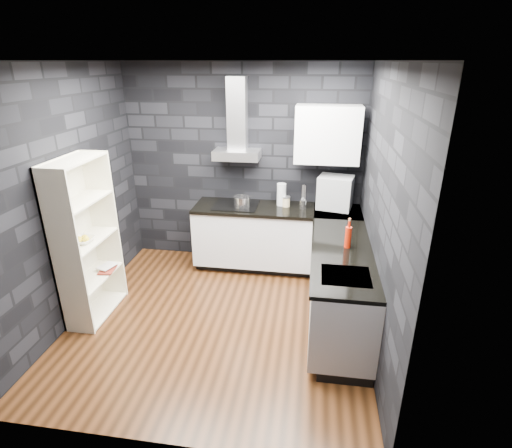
% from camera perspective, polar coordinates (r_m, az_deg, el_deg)
% --- Properties ---
extents(ground, '(3.20, 3.20, 0.00)m').
position_cam_1_polar(ground, '(4.63, -5.26, -13.40)').
color(ground, '#492712').
extents(ceiling, '(3.20, 3.20, 0.00)m').
position_cam_1_polar(ceiling, '(3.77, -6.80, 22.20)').
color(ceiling, white).
extents(wall_back, '(3.20, 0.05, 2.70)m').
position_cam_1_polar(wall_back, '(5.52, -1.80, 8.18)').
color(wall_back, black).
rests_on(wall_back, ground).
extents(wall_front, '(3.20, 0.05, 2.70)m').
position_cam_1_polar(wall_front, '(2.61, -14.73, -9.62)').
color(wall_front, black).
rests_on(wall_front, ground).
extents(wall_left, '(0.05, 3.20, 2.70)m').
position_cam_1_polar(wall_left, '(4.67, -25.68, 3.27)').
color(wall_left, black).
rests_on(wall_left, ground).
extents(wall_right, '(0.05, 3.20, 2.70)m').
position_cam_1_polar(wall_right, '(3.94, 17.65, 1.20)').
color(wall_right, black).
rests_on(wall_right, ground).
extents(toekick_back, '(2.18, 0.50, 0.10)m').
position_cam_1_polar(toekick_back, '(5.66, 2.86, -5.60)').
color(toekick_back, black).
rests_on(toekick_back, ground).
extents(toekick_right, '(0.50, 1.78, 0.10)m').
position_cam_1_polar(toekick_right, '(4.60, 11.96, -13.40)').
color(toekick_right, black).
rests_on(toekick_right, ground).
extents(counter_back_cab, '(2.20, 0.60, 0.76)m').
position_cam_1_polar(counter_back_cab, '(5.44, 2.90, -1.79)').
color(counter_back_cab, silver).
rests_on(counter_back_cab, ground).
extents(counter_right_cab, '(0.60, 1.80, 0.76)m').
position_cam_1_polar(counter_right_cab, '(4.36, 11.88, -8.78)').
color(counter_right_cab, silver).
rests_on(counter_right_cab, ground).
extents(counter_back_top, '(2.20, 0.62, 0.04)m').
position_cam_1_polar(counter_back_top, '(5.28, 2.97, 2.13)').
color(counter_back_top, black).
rests_on(counter_back_top, counter_back_cab).
extents(counter_right_top, '(0.62, 1.80, 0.04)m').
position_cam_1_polar(counter_right_top, '(4.17, 12.17, -4.06)').
color(counter_right_top, black).
rests_on(counter_right_top, counter_right_cab).
extents(counter_corner_top, '(0.62, 0.62, 0.04)m').
position_cam_1_polar(counter_corner_top, '(5.28, 11.66, 1.68)').
color(counter_corner_top, black).
rests_on(counter_corner_top, counter_right_cab).
extents(hood_body, '(0.60, 0.34, 0.12)m').
position_cam_1_polar(hood_body, '(5.30, -2.74, 9.88)').
color(hood_body, silver).
rests_on(hood_body, wall_back).
extents(hood_chimney, '(0.24, 0.20, 0.90)m').
position_cam_1_polar(hood_chimney, '(5.28, -2.70, 15.46)').
color(hood_chimney, silver).
rests_on(hood_chimney, hood_body).
extents(upper_cabinet, '(0.80, 0.35, 0.70)m').
position_cam_1_polar(upper_cabinet, '(5.14, 10.18, 12.48)').
color(upper_cabinet, white).
rests_on(upper_cabinet, wall_back).
extents(cooktop, '(0.58, 0.50, 0.01)m').
position_cam_1_polar(cooktop, '(5.35, -2.88, 2.73)').
color(cooktop, black).
rests_on(cooktop, counter_back_top).
extents(sink_rim, '(0.44, 0.40, 0.01)m').
position_cam_1_polar(sink_rim, '(3.73, 12.71, -7.27)').
color(sink_rim, silver).
rests_on(sink_rim, counter_right_top).
extents(pot, '(0.28, 0.28, 0.13)m').
position_cam_1_polar(pot, '(5.26, -2.02, 3.17)').
color(pot, silver).
rests_on(pot, cooktop).
extents(glass_vase, '(0.14, 0.14, 0.30)m').
position_cam_1_polar(glass_vase, '(5.32, 3.65, 4.22)').
color(glass_vase, silver).
rests_on(glass_vase, counter_back_top).
extents(storage_jar, '(0.11, 0.11, 0.12)m').
position_cam_1_polar(storage_jar, '(5.31, 4.33, 3.16)').
color(storage_jar, '#C8B684').
rests_on(storage_jar, counter_back_top).
extents(utensil_crock, '(0.10, 0.10, 0.12)m').
position_cam_1_polar(utensil_crock, '(5.25, 6.73, 2.82)').
color(utensil_crock, silver).
rests_on(utensil_crock, counter_back_top).
extents(appliance_garage, '(0.48, 0.41, 0.42)m').
position_cam_1_polar(appliance_garage, '(5.25, 11.24, 4.45)').
color(appliance_garage, '#9DA1A4').
rests_on(appliance_garage, counter_back_top).
extents(red_bottle, '(0.08, 0.08, 0.23)m').
position_cam_1_polar(red_bottle, '(4.22, 13.01, -1.85)').
color(red_bottle, '#B71E08').
rests_on(red_bottle, counter_right_top).
extents(bookshelf, '(0.39, 0.82, 1.80)m').
position_cam_1_polar(bookshelf, '(4.67, -23.05, -2.24)').
color(bookshelf, white).
rests_on(bookshelf, ground).
extents(fruit_bowl, '(0.24, 0.24, 0.06)m').
position_cam_1_polar(fruit_bowl, '(4.61, -23.46, -2.10)').
color(fruit_bowl, white).
rests_on(fruit_bowl, bookshelf).
extents(book_red, '(0.17, 0.04, 0.22)m').
position_cam_1_polar(book_red, '(4.90, -21.51, -5.10)').
color(book_red, maroon).
rests_on(book_red, bookshelf).
extents(book_second, '(0.15, 0.06, 0.21)m').
position_cam_1_polar(book_second, '(4.95, -21.25, -4.49)').
color(book_second, '#B2B2B2').
rests_on(book_second, bookshelf).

